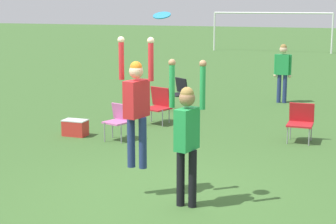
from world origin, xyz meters
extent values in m
plane|color=#3D662D|center=(0.00, 0.00, 0.00)|extent=(120.00, 120.00, 0.00)
cylinder|color=navy|center=(-0.43, -0.02, 0.84)|extent=(0.12, 0.12, 0.79)
cylinder|color=navy|center=(-0.24, -0.02, 0.84)|extent=(0.12, 0.12, 0.79)
cube|color=red|center=(-0.33, -0.02, 1.51)|extent=(0.29, 0.46, 0.56)
sphere|color=beige|center=(-0.33, -0.02, 1.92)|extent=(0.21, 0.21, 0.21)
sphere|color=orange|center=(-0.33, -0.02, 1.98)|extent=(0.18, 0.18, 0.18)
cylinder|color=red|center=(-0.57, -0.02, 2.08)|extent=(0.08, 0.08, 0.59)
sphere|color=beige|center=(-0.57, -0.02, 2.38)|extent=(0.10, 0.10, 0.10)
cylinder|color=red|center=(-0.10, -0.02, 2.08)|extent=(0.08, 0.08, 0.59)
sphere|color=beige|center=(-0.10, -0.02, 2.38)|extent=(0.10, 0.10, 0.10)
cylinder|color=black|center=(0.43, -0.22, 0.43)|extent=(0.12, 0.12, 0.85)
cylinder|color=black|center=(0.61, -0.22, 0.43)|extent=(0.12, 0.12, 0.85)
cube|color=green|center=(0.52, -0.22, 1.15)|extent=(0.28, 0.44, 0.60)
sphere|color=#9E704C|center=(0.52, -0.22, 1.60)|extent=(0.23, 0.23, 0.23)
sphere|color=olive|center=(0.52, -0.22, 1.66)|extent=(0.20, 0.20, 0.20)
cylinder|color=green|center=(0.30, -0.22, 1.77)|extent=(0.08, 0.08, 0.64)
sphere|color=#9E704C|center=(0.30, -0.22, 2.09)|extent=(0.10, 0.10, 0.10)
cylinder|color=green|center=(0.75, -0.22, 1.77)|extent=(0.08, 0.08, 0.64)
sphere|color=#9E704C|center=(0.75, -0.22, 2.09)|extent=(0.10, 0.10, 0.10)
cylinder|color=#2D9EDB|center=(0.17, -0.29, 2.75)|extent=(0.25, 0.24, 0.10)
cylinder|color=gray|center=(-2.12, 4.64, 0.20)|extent=(0.02, 0.02, 0.41)
cylinder|color=gray|center=(-1.65, 4.64, 0.20)|extent=(0.02, 0.02, 0.41)
cylinder|color=gray|center=(-2.12, 5.11, 0.20)|extent=(0.02, 0.02, 0.41)
cylinder|color=gray|center=(-1.65, 5.11, 0.20)|extent=(0.02, 0.02, 0.41)
cube|color=#B21E23|center=(-1.89, 4.87, 0.39)|extent=(0.70, 0.70, 0.04)
cube|color=#B21E23|center=(-1.89, 5.13, 0.64)|extent=(0.56, 0.29, 0.47)
cylinder|color=gray|center=(-2.17, 6.54, 0.23)|extent=(0.02, 0.02, 0.46)
cylinder|color=gray|center=(-1.75, 6.54, 0.23)|extent=(0.02, 0.02, 0.46)
cylinder|color=gray|center=(-2.17, 6.96, 0.23)|extent=(0.02, 0.02, 0.46)
cylinder|color=gray|center=(-1.75, 6.96, 0.23)|extent=(0.02, 0.02, 0.46)
cube|color=black|center=(-1.96, 6.75, 0.44)|extent=(0.68, 0.68, 0.04)
cube|color=black|center=(-1.96, 6.98, 0.66)|extent=(0.46, 0.38, 0.41)
cylinder|color=gray|center=(1.38, 3.98, 0.20)|extent=(0.02, 0.02, 0.40)
cylinder|color=gray|center=(1.83, 3.98, 0.20)|extent=(0.02, 0.02, 0.40)
cylinder|color=gray|center=(1.38, 4.43, 0.20)|extent=(0.02, 0.02, 0.40)
cylinder|color=gray|center=(1.83, 4.43, 0.20)|extent=(0.02, 0.02, 0.40)
cube|color=#B21E23|center=(1.61, 4.20, 0.38)|extent=(0.53, 0.53, 0.04)
cube|color=#B21E23|center=(1.61, 4.45, 0.61)|extent=(0.52, 0.11, 0.41)
cylinder|color=gray|center=(-2.30, 2.85, 0.21)|extent=(0.02, 0.02, 0.42)
cylinder|color=gray|center=(-1.92, 2.85, 0.21)|extent=(0.02, 0.02, 0.42)
cylinder|color=gray|center=(-2.30, 3.23, 0.21)|extent=(0.02, 0.02, 0.42)
cylinder|color=gray|center=(-1.92, 3.23, 0.21)|extent=(0.02, 0.02, 0.42)
cube|color=#C666A3|center=(-2.11, 3.04, 0.40)|extent=(0.58, 0.58, 0.04)
cube|color=#C666A3|center=(-2.11, 3.25, 0.60)|extent=(0.46, 0.24, 0.36)
cylinder|color=navy|center=(0.44, 8.90, 0.42)|extent=(0.12, 0.12, 0.84)
cylinder|color=navy|center=(0.61, 8.90, 0.42)|extent=(0.12, 0.12, 0.84)
cube|color=green|center=(0.52, 8.90, 1.14)|extent=(0.38, 0.22, 0.59)
sphere|color=beige|center=(0.52, 8.90, 1.57)|extent=(0.23, 0.23, 0.23)
sphere|color=olive|center=(0.52, 8.90, 1.64)|extent=(0.19, 0.19, 0.19)
cylinder|color=green|center=(0.31, 8.90, 1.12)|extent=(0.08, 0.08, 0.63)
sphere|color=beige|center=(0.31, 8.90, 0.80)|extent=(0.10, 0.10, 0.10)
cylinder|color=green|center=(0.73, 8.90, 1.12)|extent=(0.08, 0.08, 0.63)
sphere|color=beige|center=(0.73, 8.90, 0.80)|extent=(0.10, 0.10, 0.10)
cube|color=red|center=(-3.17, 3.13, 0.17)|extent=(0.52, 0.32, 0.34)
cube|color=silver|center=(-3.17, 3.13, 0.35)|extent=(0.53, 0.33, 0.02)
cylinder|color=white|center=(-6.22, 26.12, 1.15)|extent=(0.10, 0.10, 2.30)
cylinder|color=white|center=(0.78, 26.12, 1.15)|extent=(0.10, 0.10, 2.30)
cylinder|color=white|center=(-2.72, 26.12, 2.30)|extent=(7.00, 0.10, 0.10)
camera|label=1|loc=(2.91, -7.62, 2.93)|focal=60.00mm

